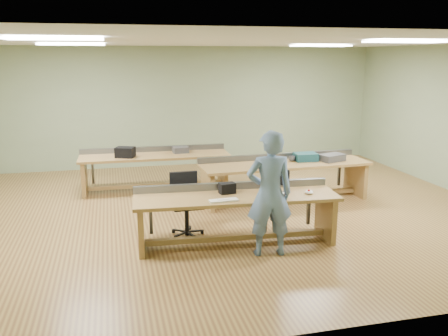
{
  "coord_description": "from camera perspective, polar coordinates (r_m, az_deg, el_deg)",
  "views": [
    {
      "loc": [
        -1.87,
        -7.99,
        2.75
      ],
      "look_at": [
        -0.09,
        -0.6,
        0.96
      ],
      "focal_mm": 38.0,
      "sensor_mm": 36.0,
      "label": 1
    }
  ],
  "objects": [
    {
      "name": "floor",
      "position": [
        8.66,
        -0.33,
        -5.25
      ],
      "size": [
        10.0,
        10.0,
        0.0
      ],
      "primitive_type": "plane",
      "color": "olive",
      "rests_on": "ground"
    },
    {
      "name": "ceiling",
      "position": [
        8.21,
        -0.35,
        15.01
      ],
      "size": [
        10.0,
        10.0,
        0.0
      ],
      "primitive_type": "plane",
      "color": "silver",
      "rests_on": "wall_back"
    },
    {
      "name": "wall_back",
      "position": [
        12.2,
        -4.67,
        7.36
      ],
      "size": [
        10.0,
        0.04,
        3.0
      ],
      "primitive_type": "cube",
      "color": "gray",
      "rests_on": "floor"
    },
    {
      "name": "wall_front",
      "position": [
        4.58,
        11.18,
        -2.85
      ],
      "size": [
        10.0,
        0.04,
        3.0
      ],
      "primitive_type": "cube",
      "color": "gray",
      "rests_on": "floor"
    },
    {
      "name": "fluor_panels",
      "position": [
        8.21,
        -0.35,
        14.8
      ],
      "size": [
        6.2,
        3.5,
        0.03
      ],
      "color": "white",
      "rests_on": "ceiling"
    },
    {
      "name": "workbench_front",
      "position": [
        7.09,
        1.45,
        -4.73
      ],
      "size": [
        3.06,
        0.99,
        0.86
      ],
      "rotation": [
        0.0,
        0.0,
        -0.06
      ],
      "color": "olive",
      "rests_on": "floor"
    },
    {
      "name": "workbench_mid",
      "position": [
        9.28,
        7.26,
        -0.45
      ],
      "size": [
        3.33,
        1.0,
        0.86
      ],
      "rotation": [
        0.0,
        0.0,
        0.04
      ],
      "color": "olive",
      "rests_on": "floor"
    },
    {
      "name": "workbench_back",
      "position": [
        10.07,
        -8.28,
        0.58
      ],
      "size": [
        3.11,
        0.89,
        0.86
      ],
      "rotation": [
        0.0,
        0.0,
        -0.02
      ],
      "color": "olive",
      "rests_on": "floor"
    },
    {
      "name": "person",
      "position": [
        6.61,
        5.49,
        -3.11
      ],
      "size": [
        0.69,
        0.49,
        1.79
      ],
      "primitive_type": "imported",
      "rotation": [
        0.0,
        0.0,
        3.04
      ],
      "color": "slate",
      "rests_on": "floor"
    },
    {
      "name": "laptop_base",
      "position": [
        7.08,
        6.28,
        -3.09
      ],
      "size": [
        0.4,
        0.4,
        0.03
      ],
      "primitive_type": "cube",
      "rotation": [
        0.0,
        0.0,
        -0.74
      ],
      "color": "black",
      "rests_on": "workbench_front"
    },
    {
      "name": "laptop_screen",
      "position": [
        7.13,
        6.7,
        -1.07
      ],
      "size": [
        0.24,
        0.22,
        0.25
      ],
      "primitive_type": "cube",
      "rotation": [
        0.0,
        0.0,
        -0.74
      ],
      "color": "black",
      "rests_on": "laptop_base"
    },
    {
      "name": "keyboard",
      "position": [
        6.73,
        -0.03,
        -3.91
      ],
      "size": [
        0.42,
        0.16,
        0.02
      ],
      "primitive_type": "cube",
      "rotation": [
        0.0,
        0.0,
        0.07
      ],
      "color": "silver",
      "rests_on": "workbench_front"
    },
    {
      "name": "trackball_mouse",
      "position": [
        7.19,
        10.21,
        -2.86
      ],
      "size": [
        0.14,
        0.16,
        0.06
      ],
      "primitive_type": "ellipsoid",
      "rotation": [
        0.0,
        0.0,
        0.15
      ],
      "color": "white",
      "rests_on": "workbench_front"
    },
    {
      "name": "camera_bag",
      "position": [
        7.09,
        0.38,
        -2.44
      ],
      "size": [
        0.25,
        0.18,
        0.16
      ],
      "primitive_type": "cube",
      "rotation": [
        0.0,
        0.0,
        0.14
      ],
      "color": "black",
      "rests_on": "workbench_front"
    },
    {
      "name": "task_chair",
      "position": [
        7.51,
        -4.58,
        -5.35
      ],
      "size": [
        0.55,
        0.55,
        0.98
      ],
      "rotation": [
        0.0,
        0.0,
        0.04
      ],
      "color": "black",
      "rests_on": "floor"
    },
    {
      "name": "parts_bin_teal",
      "position": [
        9.46,
        9.79,
        1.33
      ],
      "size": [
        0.44,
        0.34,
        0.15
      ],
      "primitive_type": "cube",
      "rotation": [
        0.0,
        0.0,
        -0.04
      ],
      "color": "#143B42",
      "rests_on": "workbench_mid"
    },
    {
      "name": "parts_bin_grey",
      "position": [
        9.54,
        12.86,
        1.24
      ],
      "size": [
        0.55,
        0.44,
        0.13
      ],
      "primitive_type": "cube",
      "rotation": [
        0.0,
        0.0,
        0.33
      ],
      "color": "#3A3A3D",
      "rests_on": "workbench_mid"
    },
    {
      "name": "mug",
      "position": [
        9.36,
        8.2,
        1.13
      ],
      "size": [
        0.16,
        0.16,
        0.1
      ],
      "primitive_type": "imported",
      "rotation": [
        0.0,
        0.0,
        -0.21
      ],
      "color": "#3A3A3D",
      "rests_on": "workbench_mid"
    },
    {
      "name": "drinks_can",
      "position": [
        9.06,
        6.78,
        0.81
      ],
      "size": [
        0.08,
        0.08,
        0.12
      ],
      "primitive_type": "cylinder",
      "rotation": [
        0.0,
        0.0,
        0.2
      ],
      "color": "silver",
      "rests_on": "workbench_mid"
    },
    {
      "name": "storage_box_back",
      "position": [
        9.83,
        -11.8,
        1.87
      ],
      "size": [
        0.44,
        0.38,
        0.21
      ],
      "primitive_type": "cube",
      "rotation": [
        0.0,
        0.0,
        -0.38
      ],
      "color": "black",
      "rests_on": "workbench_back"
    },
    {
      "name": "tray_back",
      "position": [
        10.13,
        -5.24,
        2.2
      ],
      "size": [
        0.34,
        0.26,
        0.13
      ],
      "primitive_type": "cube",
      "rotation": [
        0.0,
        0.0,
        0.09
      ],
      "color": "#3A3A3D",
      "rests_on": "workbench_back"
    }
  ]
}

